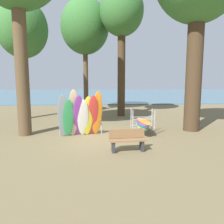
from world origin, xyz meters
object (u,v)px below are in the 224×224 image
object	(u,v)px
board_storage_rack	(143,123)
park_bench	(127,140)
leaning_board_pile	(81,116)
tree_mid_behind	(85,27)
tree_far_left_back	(122,14)
tree_far_right_back	(22,30)

from	to	relation	value
board_storage_rack	park_bench	xyz separation A→B (m)	(-1.15, -2.82, -0.07)
leaning_board_pile	board_storage_rack	bearing A→B (deg)	7.53
tree_mid_behind	tree_far_left_back	xyz separation A→B (m)	(2.75, -2.25, 0.44)
tree_mid_behind	board_storage_rack	distance (m)	10.81
leaning_board_pile	tree_mid_behind	bearing A→B (deg)	90.93
tree_far_right_back	board_storage_rack	size ratio (longest dim) A/B	3.80
leaning_board_pile	park_bench	xyz separation A→B (m)	(1.95, -2.41, -0.56)
tree_far_left_back	park_bench	size ratio (longest dim) A/B	6.59
tree_mid_behind	park_bench	distance (m)	12.85
tree_mid_behind	leaning_board_pile	distance (m)	10.34
tree_far_left_back	tree_far_right_back	world-z (taller)	tree_far_left_back
tree_far_right_back	tree_mid_behind	bearing A→B (deg)	36.42
leaning_board_pile	park_bench	size ratio (longest dim) A/B	1.61
tree_mid_behind	park_bench	world-z (taller)	tree_mid_behind
tree_mid_behind	board_storage_rack	size ratio (longest dim) A/B	4.36
tree_mid_behind	tree_far_right_back	bearing A→B (deg)	-143.58
tree_far_right_back	park_bench	distance (m)	11.45
tree_far_left_back	board_storage_rack	size ratio (longest dim) A/B	4.45
board_storage_rack	park_bench	size ratio (longest dim) A/B	1.48
board_storage_rack	leaning_board_pile	bearing A→B (deg)	-172.47
tree_mid_behind	tree_far_right_back	size ratio (longest dim) A/B	1.15
board_storage_rack	park_bench	world-z (taller)	board_storage_rack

